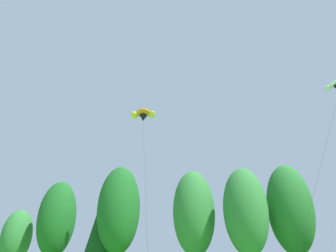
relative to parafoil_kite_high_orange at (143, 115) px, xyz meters
name	(u,v)px	position (x,y,z in m)	size (l,w,h in m)	color
treeline_tree_a	(16,237)	(-22.02, 3.17, -16.50)	(4.60, 4.60, 10.37)	#472D19
treeline_tree_b	(57,218)	(-15.16, 3.33, -14.01)	(5.71, 5.71, 14.48)	#472D19
treeline_tree_c	(102,222)	(-6.45, 1.98, -15.00)	(4.33, 4.33, 12.41)	#472D19
treeline_tree_d	(119,209)	(-3.84, 1.60, -13.46)	(5.95, 5.95, 15.38)	#472D19
treeline_tree_e	(194,212)	(6.48, 3.63, -14.05)	(5.69, 5.69, 14.41)	#472D19
treeline_tree_f	(245,211)	(13.44, 2.05, -14.44)	(5.52, 5.52, 13.78)	#472D19
treeline_tree_g	(290,209)	(18.91, 5.04, -13.97)	(5.73, 5.73, 14.55)	#472D19
parafoil_kite_high_orange	(143,115)	(0.00, 0.00, 0.00)	(9.36, 16.89, 22.21)	orange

